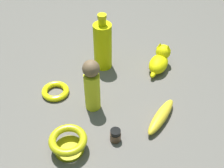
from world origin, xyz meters
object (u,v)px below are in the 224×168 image
Objects in this scene: person_figure_adult at (92,85)px; banana at (161,116)px; nail_polish_jar at (115,135)px; cat_figurine at (160,60)px; bottle_tall at (103,45)px; bangle at (55,91)px; bowl at (68,142)px.

banana is (0.05, -0.23, -0.08)m from person_figure_adult.
cat_figurine is at bearing 1.43° from nail_polish_jar.
bottle_tall reaches higher than nail_polish_jar.
banana is at bearing -81.44° from bangle.
cat_figurine reaches higher than banana.
cat_figurine reaches higher than bowl.
bottle_tall reaches higher than person_figure_adult.
person_figure_adult reaches higher than cat_figurine.
bangle is at bearing 45.02° from bowl.
nail_polish_jar is at bearing -47.13° from bowl.
bottle_tall reaches higher than bowl.
cat_figurine is 0.39m from nail_polish_jar.
person_figure_adult is at bearing -74.52° from banana.
bangle is at bearing 93.07° from person_figure_adult.
person_figure_adult reaches higher than bowl.
bottle_tall reaches higher than bangle.
banana is at bearing -117.83° from bottle_tall.
person_figure_adult is at bearing -86.93° from bangle.
banana is at bearing -34.28° from nail_polish_jar.
nail_polish_jar is 0.14m from bowl.
bottle_tall is at bearing 14.92° from bowl.
person_figure_adult reaches higher than banana.
cat_figurine is 1.27× the size of bowl.
person_figure_adult is 0.24m from banana.
bottle_tall is 0.24m from bangle.
bowl reaches higher than nail_polish_jar.
bottle_tall is 5.23× the size of nail_polish_jar.
bottle_tall is at bearing 20.42° from person_figure_adult.
cat_figurine is at bearing -66.31° from bottle_tall.
person_figure_adult is at bearing 157.58° from cat_figurine.
nail_polish_jar is 0.38× the size of bowl.
cat_figurine is at bearing -22.42° from person_figure_adult.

